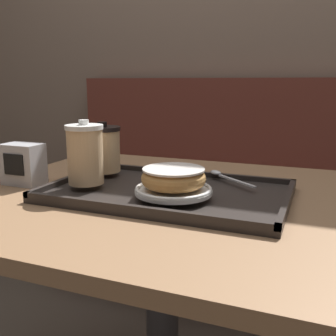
{
  "coord_description": "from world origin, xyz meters",
  "views": [
    {
      "loc": [
        0.34,
        -0.81,
        0.98
      ],
      "look_at": [
        0.02,
        -0.02,
        0.8
      ],
      "focal_mm": 42.0,
      "sensor_mm": 36.0,
      "label": 1
    }
  ],
  "objects_px": {
    "coffee_cup_front": "(85,154)",
    "spoon": "(222,175)",
    "donut_chocolate_glazed": "(174,177)",
    "napkin_dispenser": "(23,164)",
    "coffee_cup_rear": "(103,149)"
  },
  "relations": [
    {
      "from": "donut_chocolate_glazed",
      "to": "coffee_cup_front",
      "type": "bearing_deg",
      "value": 179.08
    },
    {
      "from": "spoon",
      "to": "napkin_dispenser",
      "type": "xyz_separation_m",
      "value": [
        -0.47,
        -0.16,
        0.02
      ]
    },
    {
      "from": "coffee_cup_rear",
      "to": "napkin_dispenser",
      "type": "height_order",
      "value": "coffee_cup_rear"
    },
    {
      "from": "donut_chocolate_glazed",
      "to": "napkin_dispenser",
      "type": "bearing_deg",
      "value": 177.59
    },
    {
      "from": "coffee_cup_front",
      "to": "coffee_cup_rear",
      "type": "xyz_separation_m",
      "value": [
        -0.03,
        0.12,
        -0.01
      ]
    },
    {
      "from": "coffee_cup_front",
      "to": "napkin_dispenser",
      "type": "relative_size",
      "value": 1.42
    },
    {
      "from": "coffee_cup_rear",
      "to": "spoon",
      "type": "relative_size",
      "value": 0.94
    },
    {
      "from": "coffee_cup_rear",
      "to": "napkin_dispenser",
      "type": "bearing_deg",
      "value": -146.32
    },
    {
      "from": "coffee_cup_front",
      "to": "coffee_cup_rear",
      "type": "height_order",
      "value": "coffee_cup_front"
    },
    {
      "from": "coffee_cup_front",
      "to": "donut_chocolate_glazed",
      "type": "bearing_deg",
      "value": -0.92
    },
    {
      "from": "donut_chocolate_glazed",
      "to": "spoon",
      "type": "bearing_deg",
      "value": 71.62
    },
    {
      "from": "donut_chocolate_glazed",
      "to": "coffee_cup_rear",
      "type": "bearing_deg",
      "value": 152.41
    },
    {
      "from": "coffee_cup_front",
      "to": "spoon",
      "type": "distance_m",
      "value": 0.33
    },
    {
      "from": "coffee_cup_front",
      "to": "coffee_cup_rear",
      "type": "bearing_deg",
      "value": 102.59
    },
    {
      "from": "coffee_cup_front",
      "to": "spoon",
      "type": "bearing_deg",
      "value": 32.5
    }
  ]
}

